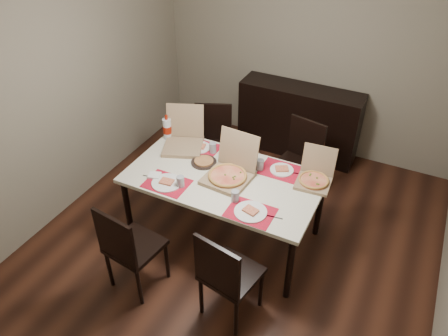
{
  "coord_description": "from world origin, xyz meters",
  "views": [
    {
      "loc": [
        1.3,
        -2.93,
        3.23
      ],
      "look_at": [
        -0.15,
        -0.03,
        0.85
      ],
      "focal_mm": 35.0,
      "sensor_mm": 36.0,
      "label": 1
    }
  ],
  "objects_px": {
    "sideboard": "(299,121)",
    "chair_far_right": "(299,158)",
    "pizza_box_center": "(229,173)",
    "dining_table": "(224,182)",
    "soda_bottle": "(167,129)",
    "chair_near_left": "(128,246)",
    "dip_bowl": "(250,167)",
    "chair_far_left": "(213,141)",
    "chair_near_right": "(226,274)"
  },
  "relations": [
    {
      "from": "chair_near_right",
      "to": "chair_far_right",
      "type": "distance_m",
      "value": 1.79
    },
    {
      "from": "sideboard",
      "to": "pizza_box_center",
      "type": "relative_size",
      "value": 3.18
    },
    {
      "from": "dining_table",
      "to": "chair_far_left",
      "type": "relative_size",
      "value": 1.94
    },
    {
      "from": "sideboard",
      "to": "pizza_box_center",
      "type": "height_order",
      "value": "pizza_box_center"
    },
    {
      "from": "chair_far_left",
      "to": "dip_bowl",
      "type": "xyz_separation_m",
      "value": [
        0.71,
        -0.58,
        0.25
      ]
    },
    {
      "from": "chair_near_right",
      "to": "dip_bowl",
      "type": "xyz_separation_m",
      "value": [
        -0.28,
        1.09,
        0.25
      ]
    },
    {
      "from": "chair_far_right",
      "to": "chair_far_left",
      "type": "bearing_deg",
      "value": -173.1
    },
    {
      "from": "sideboard",
      "to": "chair_far_right",
      "type": "bearing_deg",
      "value": -71.05
    },
    {
      "from": "chair_far_right",
      "to": "soda_bottle",
      "type": "bearing_deg",
      "value": -154.44
    },
    {
      "from": "pizza_box_center",
      "to": "chair_far_right",
      "type": "bearing_deg",
      "value": 67.41
    },
    {
      "from": "sideboard",
      "to": "dip_bowl",
      "type": "bearing_deg",
      "value": -89.54
    },
    {
      "from": "sideboard",
      "to": "chair_near_right",
      "type": "height_order",
      "value": "chair_near_right"
    },
    {
      "from": "dining_table",
      "to": "soda_bottle",
      "type": "bearing_deg",
      "value": 158.15
    },
    {
      "from": "sideboard",
      "to": "chair_near_right",
      "type": "distance_m",
      "value": 2.68
    },
    {
      "from": "pizza_box_center",
      "to": "chair_near_left",
      "type": "bearing_deg",
      "value": -117.0
    },
    {
      "from": "dip_bowl",
      "to": "chair_near_left",
      "type": "bearing_deg",
      "value": -116.45
    },
    {
      "from": "dining_table",
      "to": "chair_far_right",
      "type": "height_order",
      "value": "chair_far_right"
    },
    {
      "from": "chair_far_left",
      "to": "soda_bottle",
      "type": "relative_size",
      "value": 3.36
    },
    {
      "from": "chair_near_left",
      "to": "chair_far_right",
      "type": "xyz_separation_m",
      "value": [
        0.88,
        1.89,
        0.0
      ]
    },
    {
      "from": "sideboard",
      "to": "dining_table",
      "type": "distance_m",
      "value": 1.83
    },
    {
      "from": "chair_far_left",
      "to": "dip_bowl",
      "type": "relative_size",
      "value": 8.06
    },
    {
      "from": "chair_near_right",
      "to": "soda_bottle",
      "type": "relative_size",
      "value": 3.36
    },
    {
      "from": "chair_far_left",
      "to": "chair_far_right",
      "type": "height_order",
      "value": "same"
    },
    {
      "from": "chair_far_right",
      "to": "dip_bowl",
      "type": "bearing_deg",
      "value": -112.06
    },
    {
      "from": "chair_far_right",
      "to": "pizza_box_center",
      "type": "xyz_separation_m",
      "value": [
        -0.39,
        -0.94,
        0.3
      ]
    },
    {
      "from": "chair_far_right",
      "to": "soda_bottle",
      "type": "relative_size",
      "value": 3.36
    },
    {
      "from": "chair_near_right",
      "to": "soda_bottle",
      "type": "height_order",
      "value": "soda_bottle"
    },
    {
      "from": "chair_near_left",
      "to": "dining_table",
      "type": "bearing_deg",
      "value": 65.67
    },
    {
      "from": "dining_table",
      "to": "chair_near_left",
      "type": "relative_size",
      "value": 1.94
    },
    {
      "from": "chair_near_right",
      "to": "chair_far_left",
      "type": "distance_m",
      "value": 1.94
    },
    {
      "from": "chair_far_right",
      "to": "pizza_box_center",
      "type": "bearing_deg",
      "value": -112.59
    },
    {
      "from": "chair_near_left",
      "to": "pizza_box_center",
      "type": "bearing_deg",
      "value": 63.0
    },
    {
      "from": "sideboard",
      "to": "soda_bottle",
      "type": "bearing_deg",
      "value": -123.4
    },
    {
      "from": "soda_bottle",
      "to": "sideboard",
      "type": "bearing_deg",
      "value": 56.6
    },
    {
      "from": "dining_table",
      "to": "pizza_box_center",
      "type": "height_order",
      "value": "pizza_box_center"
    },
    {
      "from": "pizza_box_center",
      "to": "sideboard",
      "type": "bearing_deg",
      "value": 87.08
    },
    {
      "from": "dining_table",
      "to": "pizza_box_center",
      "type": "bearing_deg",
      "value": 1.47
    },
    {
      "from": "dip_bowl",
      "to": "soda_bottle",
      "type": "relative_size",
      "value": 0.42
    },
    {
      "from": "chair_far_left",
      "to": "dip_bowl",
      "type": "distance_m",
      "value": 0.96
    },
    {
      "from": "dining_table",
      "to": "soda_bottle",
      "type": "height_order",
      "value": "soda_bottle"
    },
    {
      "from": "sideboard",
      "to": "chair_far_right",
      "type": "relative_size",
      "value": 1.61
    },
    {
      "from": "dining_table",
      "to": "chair_near_left",
      "type": "xyz_separation_m",
      "value": [
        -0.43,
        -0.95,
        -0.17
      ]
    },
    {
      "from": "dip_bowl",
      "to": "chair_far_left",
      "type": "bearing_deg",
      "value": 140.67
    },
    {
      "from": "chair_far_left",
      "to": "chair_far_right",
      "type": "distance_m",
      "value": 1.01
    },
    {
      "from": "dining_table",
      "to": "dip_bowl",
      "type": "relative_size",
      "value": 15.59
    },
    {
      "from": "dining_table",
      "to": "dip_bowl",
      "type": "height_order",
      "value": "dip_bowl"
    },
    {
      "from": "soda_bottle",
      "to": "dining_table",
      "type": "bearing_deg",
      "value": -21.85
    },
    {
      "from": "chair_far_right",
      "to": "dip_bowl",
      "type": "xyz_separation_m",
      "value": [
        -0.29,
        -0.71,
        0.25
      ]
    },
    {
      "from": "chair_far_left",
      "to": "pizza_box_center",
      "type": "distance_m",
      "value": 1.06
    },
    {
      "from": "sideboard",
      "to": "chair_far_right",
      "type": "xyz_separation_m",
      "value": [
        0.3,
        -0.87,
        0.06
      ]
    }
  ]
}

